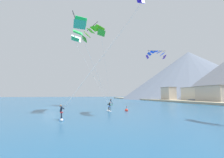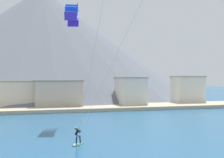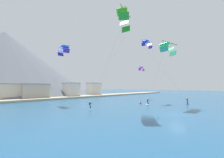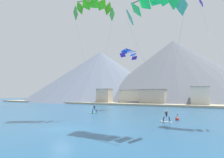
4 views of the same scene
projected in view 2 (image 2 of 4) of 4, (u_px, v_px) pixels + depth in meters
The scene contains 8 objects.
kitesurfer_mid_center at pixel (77, 139), 29.87m from camera, with size 1.37×1.63×1.79m.
parafoil_kite_distant_high_outer at pixel (72, 13), 44.16m from camera, with size 2.99×6.30×2.39m.
shoreline_strip at pixel (80, 108), 63.07m from camera, with size 180.00×10.00×0.70m, color tan.
shore_building_harbour_front at pixel (58, 95), 64.68m from camera, with size 10.00×4.97×6.05m.
shore_building_promenade_mid at pixel (13, 95), 63.49m from camera, with size 10.30×4.21×5.98m.
shore_building_quay_east at pixel (130, 92), 69.78m from camera, with size 5.79×7.21×6.69m.
shore_building_old_town at pixel (188, 90), 75.30m from camera, with size 7.27×4.91×6.98m.
mountain_peak_west_ridge at pixel (42, 42), 110.26m from camera, with size 101.23×101.23×38.43m.
Camera 2 is at (-11.98, -14.13, 6.41)m, focal length 50.00 mm.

